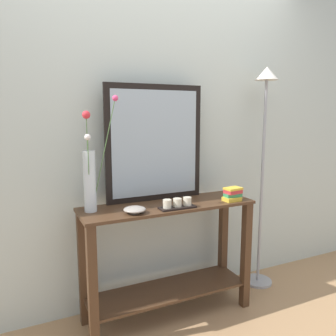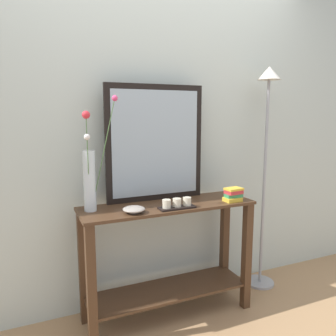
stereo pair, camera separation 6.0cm
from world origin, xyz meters
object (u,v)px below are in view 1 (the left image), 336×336
book_stack (233,194)px  decorative_bowl (135,209)px  floor_lamp (264,142)px  mirror_leaning (155,143)px  tall_vase_left (90,176)px  console_table (168,250)px  candle_tray (177,204)px

book_stack → decorative_bowl: bearing=179.4°
book_stack → floor_lamp: bearing=24.6°
mirror_leaning → tall_vase_left: bearing=-168.1°
console_table → decorative_bowl: 0.47m
mirror_leaning → tall_vase_left: size_ratio=1.12×
decorative_bowl → floor_lamp: size_ratio=0.08×
floor_lamp → mirror_leaning: bearing=176.1°
candle_tray → console_table: bearing=95.8°
tall_vase_left → floor_lamp: 1.42m
book_stack → floor_lamp: 0.59m
console_table → floor_lamp: bearing=5.8°
candle_tray → decorative_bowl: size_ratio=1.73×
candle_tray → tall_vase_left: bearing=162.2°
tall_vase_left → console_table: bearing=-5.7°
console_table → book_stack: 0.61m
tall_vase_left → candle_tray: bearing=-17.8°
console_table → tall_vase_left: bearing=174.3°
console_table → mirror_leaning: bearing=100.7°
tall_vase_left → decorative_bowl: (0.24, -0.15, -0.21)m
mirror_leaning → book_stack: bearing=-28.4°
console_table → floor_lamp: 1.16m
mirror_leaning → console_table: bearing=-79.3°
mirror_leaning → tall_vase_left: mirror_leaning is taller
book_stack → console_table: bearing=166.5°
mirror_leaning → book_stack: 0.66m
decorative_bowl → floor_lamp: floor_lamp is taller
book_stack → tall_vase_left: bearing=170.6°
console_table → tall_vase_left: 0.77m
tall_vase_left → mirror_leaning: bearing=11.9°
console_table → book_stack: bearing=-13.5°
candle_tray → mirror_leaning: bearing=98.6°
candle_tray → book_stack: size_ratio=1.78×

